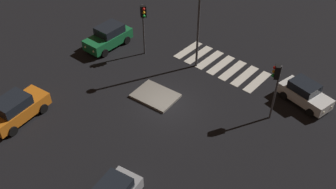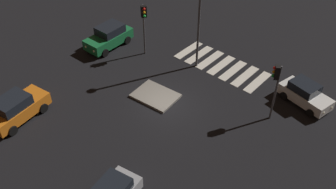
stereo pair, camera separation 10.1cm
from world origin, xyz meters
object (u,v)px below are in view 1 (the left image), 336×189
object	(u,v)px
car_orange	(17,109)
car_green	(108,37)
car_white	(305,94)
traffic_light_south	(276,79)
traffic_island	(155,96)
traffic_light_east	(143,18)

from	to	relation	value
car_orange	car_green	xyz separation A→B (m)	(2.27, -10.44, 0.00)
car_white	traffic_light_south	bearing A→B (deg)	-97.58
car_orange	car_green	bearing A→B (deg)	4.37
car_orange	traffic_island	bearing A→B (deg)	-42.67
traffic_island	traffic_light_east	bearing A→B (deg)	-38.70
car_green	car_white	size ratio (longest dim) A/B	1.10
car_orange	traffic_light_east	xyz separation A→B (m)	(-1.02, -11.54, 2.50)
traffic_island	traffic_light_south	xyz separation A→B (m)	(-7.41, -3.48, 3.24)
car_green	traffic_light_south	distance (m)	15.41
traffic_island	car_orange	size ratio (longest dim) A/B	0.74
car_white	traffic_island	bearing A→B (deg)	-130.28
traffic_island	car_white	xyz separation A→B (m)	(-8.52, -6.57, 0.73)
car_orange	car_white	bearing A→B (deg)	-51.92
car_orange	traffic_light_south	world-z (taller)	traffic_light_south
traffic_island	car_white	distance (m)	10.78
car_orange	traffic_light_east	size ratio (longest dim) A/B	1.00
car_orange	traffic_light_south	bearing A→B (deg)	-56.44
car_orange	car_white	distance (m)	20.19
car_green	traffic_light_south	size ratio (longest dim) A/B	1.00
traffic_light_east	car_white	bearing A→B (deg)	45.38
car_green	traffic_light_south	bearing A→B (deg)	92.39
traffic_island	car_green	xyz separation A→B (m)	(7.78, -2.50, 0.84)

